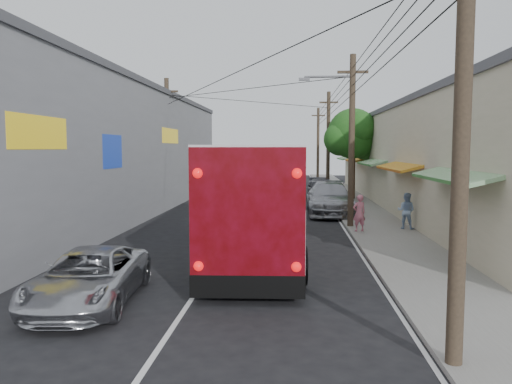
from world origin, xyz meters
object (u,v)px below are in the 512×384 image
at_px(jeepney, 89,277).
at_px(parked_suv, 330,198).
at_px(parked_car_mid, 321,189).
at_px(coach_bus, 257,197).
at_px(parked_car_far, 318,186).
at_px(pedestrian_far, 406,211).
at_px(pedestrian_near, 359,213).

relative_size(jeepney, parked_suv, 0.75).
xyz_separation_m(parked_suv, parked_car_mid, (0.00, 8.00, -0.08)).
bearing_deg(coach_bus, parked_car_far, 79.25).
bearing_deg(parked_car_mid, coach_bus, -100.24).
xyz_separation_m(parked_car_far, pedestrian_far, (3.00, -17.63, 0.24)).
distance_m(parked_suv, pedestrian_far, 6.42).
distance_m(parked_suv, parked_car_mid, 8.00).
height_order(coach_bus, parked_suv, coach_bus).
height_order(jeepney, parked_suv, parked_suv).
bearing_deg(parked_car_mid, pedestrian_far, -77.31).
xyz_separation_m(coach_bus, jeepney, (-3.57, -6.70, -1.32)).
distance_m(jeepney, parked_suv, 18.34).
distance_m(pedestrian_near, pedestrian_far, 2.35).
distance_m(parked_car_mid, pedestrian_near, 14.53).
height_order(parked_car_mid, parked_car_far, parked_car_mid).
bearing_deg(jeepney, parked_car_far, 72.16).
relative_size(coach_bus, pedestrian_far, 8.17).
bearing_deg(pedestrian_near, parked_car_far, -106.25).
height_order(parked_suv, parked_car_far, parked_suv).
bearing_deg(pedestrian_near, pedestrian_far, -178.03).
relative_size(parked_car_mid, pedestrian_far, 2.97).
xyz_separation_m(parked_car_mid, pedestrian_far, (3.00, -13.68, 0.11)).
height_order(coach_bus, jeepney, coach_bus).
bearing_deg(parked_suv, parked_car_mid, 90.06).
xyz_separation_m(jeepney, parked_car_mid, (6.97, 24.96, 0.18)).
xyz_separation_m(parked_car_mid, parked_car_far, (0.00, 3.96, -0.13)).
relative_size(jeepney, pedestrian_near, 2.91).
distance_m(coach_bus, jeepney, 7.70).
relative_size(parked_car_mid, parked_car_far, 1.14).
bearing_deg(parked_car_mid, parked_suv, -89.68).
height_order(coach_bus, pedestrian_near, coach_bus).
bearing_deg(pedestrian_far, parked_car_far, -53.28).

